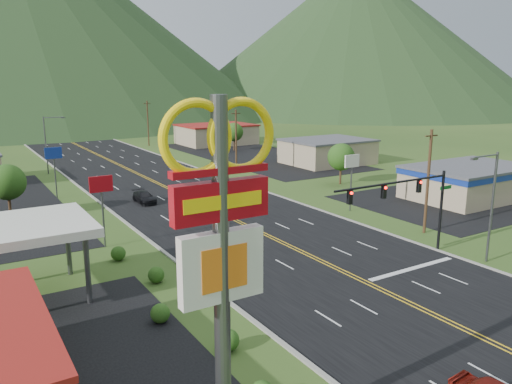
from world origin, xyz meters
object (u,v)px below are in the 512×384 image
gas_canopy (10,231)px  car_dark_mid (144,198)px  car_red_far (187,173)px  streetlight_west (48,141)px  traffic_signal (410,196)px  pylon_sign (221,231)px  streetlight_east (490,200)px

gas_canopy → car_dark_mid: bearing=53.0°
car_red_far → car_dark_mid: bearing=55.7°
streetlight_west → car_red_far: size_ratio=2.21×
traffic_signal → streetlight_west: bearing=108.0°
pylon_sign → gas_canopy: bearing=104.0°
pylon_sign → car_dark_mid: pylon_sign is taller
streetlight_west → gas_canopy: bearing=-102.1°
pylon_sign → traffic_signal: pylon_sign is taller
gas_canopy → car_dark_mid: gas_canopy is taller
streetlight_west → traffic_signal: bearing=-72.0°
pylon_sign → traffic_signal: (23.48, 12.00, -3.97)m
pylon_sign → car_dark_mid: size_ratio=3.12×
traffic_signal → streetlight_west: streetlight_west is taller
car_red_far → streetlight_west: bearing=-31.3°
streetlight_east → streetlight_west: 64.21m
traffic_signal → car_red_far: (-0.97, 42.28, -4.66)m
traffic_signal → car_red_far: traffic_signal is taller
traffic_signal → gas_canopy: (-28.48, 8.00, -0.46)m
traffic_signal → streetlight_west: 58.88m
car_dark_mid → car_red_far: car_red_far is taller
traffic_signal → car_dark_mid: traffic_signal is taller
car_dark_mid → traffic_signal: bearing=-69.0°
streetlight_west → car_dark_mid: (6.17, -26.13, -4.53)m
pylon_sign → car_red_far: pylon_sign is taller
car_dark_mid → car_red_far: size_ratio=1.10×
streetlight_west → car_dark_mid: bearing=-76.7°
pylon_sign → traffic_signal: size_ratio=1.07×
pylon_sign → gas_canopy: (-5.00, 20.00, -4.43)m
streetlight_west → gas_canopy: size_ratio=0.90×
gas_canopy → car_red_far: 44.16m
streetlight_west → car_dark_mid: 27.23m
streetlight_east → streetlight_west: size_ratio=1.00×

